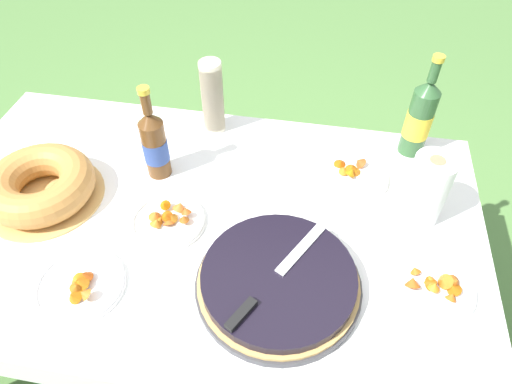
# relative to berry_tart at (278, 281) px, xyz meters

# --- Properties ---
(ground_plane) EXTENTS (16.00, 16.00, 0.00)m
(ground_plane) POSITION_rel_berry_tart_xyz_m (-0.26, 0.19, -0.71)
(ground_plane) COLOR #568442
(garden_table) EXTENTS (1.58, 0.95, 0.68)m
(garden_table) POSITION_rel_berry_tart_xyz_m (-0.26, 0.19, -0.10)
(garden_table) COLOR brown
(garden_table) RESTS_ON ground_plane
(tablecloth) EXTENTS (1.59, 0.96, 0.10)m
(tablecloth) POSITION_rel_berry_tart_xyz_m (-0.26, 0.19, -0.04)
(tablecloth) COLOR white
(tablecloth) RESTS_ON garden_table
(berry_tart) EXTENTS (0.41, 0.41, 0.06)m
(berry_tart) POSITION_rel_berry_tart_xyz_m (0.00, 0.00, 0.00)
(berry_tart) COLOR #38383D
(berry_tart) RESTS_ON tablecloth
(serving_knife) EXTENTS (0.20, 0.34, 0.01)m
(serving_knife) POSITION_rel_berry_tart_xyz_m (-0.01, -0.03, 0.04)
(serving_knife) COLOR silver
(serving_knife) RESTS_ON berry_tart
(bundt_cake) EXTENTS (0.34, 0.34, 0.10)m
(bundt_cake) POSITION_rel_berry_tart_xyz_m (-0.72, 0.18, 0.02)
(bundt_cake) COLOR tan
(bundt_cake) RESTS_ON tablecloth
(cup_stack) EXTENTS (0.07, 0.07, 0.25)m
(cup_stack) POSITION_rel_berry_tart_xyz_m (-0.30, 0.58, 0.10)
(cup_stack) COLOR beige
(cup_stack) RESTS_ON tablecloth
(cider_bottle_green) EXTENTS (0.08, 0.08, 0.34)m
(cider_bottle_green) POSITION_rel_berry_tart_xyz_m (0.35, 0.59, 0.10)
(cider_bottle_green) COLOR #2D562D
(cider_bottle_green) RESTS_ON tablecloth
(cider_bottle_amber) EXTENTS (0.07, 0.07, 0.31)m
(cider_bottle_amber) POSITION_rel_berry_tart_xyz_m (-0.42, 0.34, 0.09)
(cider_bottle_amber) COLOR brown
(cider_bottle_amber) RESTS_ON tablecloth
(snack_plate_near) EXTENTS (0.21, 0.21, 0.06)m
(snack_plate_near) POSITION_rel_berry_tart_xyz_m (-0.33, 0.15, -0.02)
(snack_plate_near) COLOR white
(snack_plate_near) RESTS_ON tablecloth
(snack_plate_left) EXTENTS (0.22, 0.22, 0.06)m
(snack_plate_left) POSITION_rel_berry_tart_xyz_m (-0.48, -0.09, -0.02)
(snack_plate_left) COLOR white
(snack_plate_left) RESTS_ON tablecloth
(snack_plate_right) EXTENTS (0.22, 0.22, 0.05)m
(snack_plate_right) POSITION_rel_berry_tart_xyz_m (0.16, 0.42, -0.02)
(snack_plate_right) COLOR white
(snack_plate_right) RESTS_ON tablecloth
(snack_plate_far) EXTENTS (0.22, 0.22, 0.06)m
(snack_plate_far) POSITION_rel_berry_tart_xyz_m (0.37, 0.06, -0.02)
(snack_plate_far) COLOR white
(snack_plate_far) RESTS_ON tablecloth
(paper_towel_roll) EXTENTS (0.11, 0.11, 0.21)m
(paper_towel_roll) POSITION_rel_berry_tart_xyz_m (0.35, 0.30, 0.08)
(paper_towel_roll) COLOR white
(paper_towel_roll) RESTS_ON tablecloth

